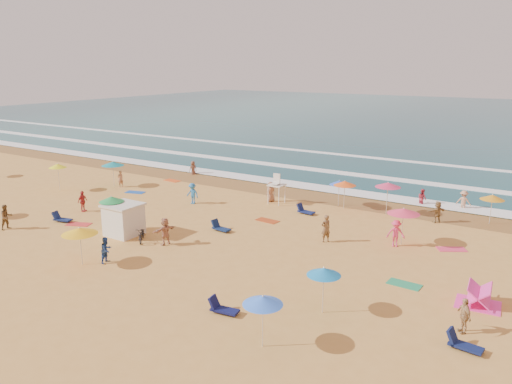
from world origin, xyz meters
The scene contains 12 objects.
ground centered at (0.00, 0.00, 0.00)m, with size 220.00×220.00×0.00m, color gold.
ocean centered at (0.00, 84.00, 0.00)m, with size 220.00×140.00×0.18m, color #0C4756.
wet_sand centered at (0.00, 12.50, 0.01)m, with size 220.00×220.00×0.00m, color olive.
surf_foam centered at (0.00, 21.32, 0.10)m, with size 200.00×18.70×0.05m.
cabana centered at (-4.80, -3.41, 1.00)m, with size 2.00×2.00×2.00m, color white.
cabana_roof centered at (-4.80, -3.41, 2.06)m, with size 2.20×2.20×0.12m, color silver.
bicycle centered at (-2.90, -3.71, 0.48)m, with size 0.63×1.81×0.95m, color black.
lifeguard_stand centered at (-0.06, 8.65, 1.05)m, with size 1.20×1.20×2.10m, color white, non-canonical shape.
beach_umbrellas centered at (0.49, 0.70, 2.17)m, with size 55.78×24.49×0.79m.
loungers centered at (8.35, -3.18, 0.17)m, with size 43.04×20.41×0.34m.
towels centered at (-1.09, -2.11, 0.01)m, with size 36.20×25.89×0.03m.
beachgoers centered at (0.28, 3.89, 0.78)m, with size 46.44×23.17×2.04m.
Camera 1 is at (19.46, -25.37, 11.07)m, focal length 35.00 mm.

